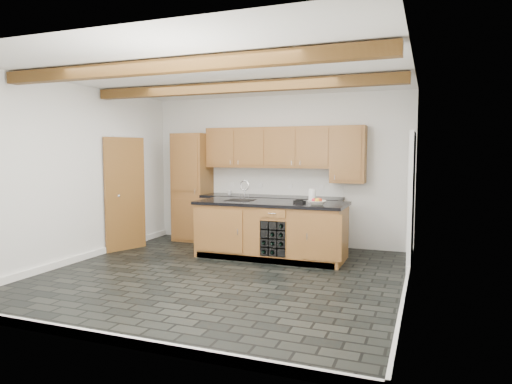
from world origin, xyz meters
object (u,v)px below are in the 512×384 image
at_px(fruit_bowl, 317,203).
at_px(paper_towel, 312,196).
at_px(island, 271,230).
at_px(kitchen_scale, 300,201).

relative_size(fruit_bowl, paper_towel, 1.29).
height_order(island, paper_towel, paper_towel).
distance_m(island, paper_towel, 0.88).
bearing_deg(island, paper_towel, 7.07).
distance_m(fruit_bowl, paper_towel, 0.33).
relative_size(island, kitchen_scale, 12.11).
height_order(kitchen_scale, fruit_bowl, fruit_bowl).
bearing_deg(fruit_bowl, kitchen_scale, 153.58).
xyz_separation_m(fruit_bowl, paper_towel, (-0.14, 0.29, 0.08)).
distance_m(island, kitchen_scale, 0.70).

